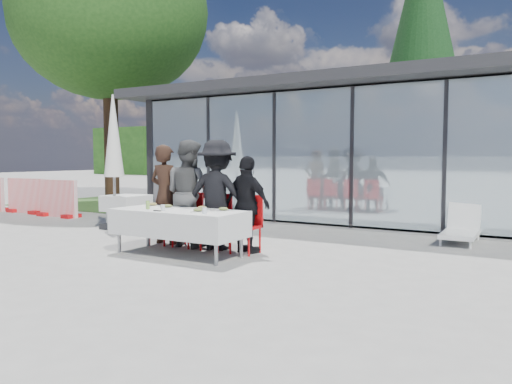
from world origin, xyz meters
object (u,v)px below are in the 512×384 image
Objects in this scene: market_umbrella at (114,144)px; dining_table at (178,223)px; diner_a at (165,194)px; plate_b at (168,207)px; deciduous_tree at (109,16)px; conifer_tree at (422,40)px; diner_chair_c at (218,219)px; plate_a at (153,205)px; diner_chair_a at (166,215)px; lounger at (461,228)px; plate_c at (202,208)px; diner_d at (247,205)px; diner_b at (189,193)px; juice_bottle at (148,205)px; diner_chair_b at (190,217)px; diner_chair_d at (248,221)px; plate_extra at (198,211)px; folded_eyeglasses at (157,211)px; spare_table_left at (126,203)px; plate_d at (223,210)px; diner_c at (217,195)px.

dining_table is at bearing -27.21° from market_umbrella.
plate_b is at bearing 134.40° from diner_a.
conifer_tree is (9.00, 7.00, -0.50)m from deciduous_tree.
diner_chair_c is 11.58m from deciduous_tree.
diner_chair_a is at bearing 105.68° from plate_a.
plate_c is at bearing -134.24° from lounger.
diner_d is 0.17× the size of deciduous_tree.
juice_bottle is (-0.16, -0.90, -0.14)m from diner_b.
diner_chair_b is 1.24m from diner_chair_d.
plate_extra is (-0.37, -0.89, 0.24)m from diner_chair_d.
plate_a is (0.15, -0.51, -0.14)m from diner_a.
diner_d reaches higher than diner_chair_a.
lounger is (6.99, 2.11, -1.66)m from market_umbrella.
plate_b is at bearing 103.11° from diner_b.
diner_chair_a is at bearing 180.00° from diner_chair_d.
dining_table is 1.38× the size of diner_d.
folded_eyeglasses reaches higher than lounger.
juice_bottle is at bearing -57.69° from plate_a.
diner_b is at bearing 134.85° from plate_extra.
conifer_tree is at bearing 69.97° from spare_table_left.
diner_a is 7.61× the size of plate_extra.
conifer_tree is (0.17, 12.99, 5.21)m from plate_d.
plate_b is 1.09m from plate_d.
diner_chair_a is at bearing 180.00° from diner_chair_b.
juice_bottle is (-1.40, -0.90, 0.00)m from diner_d.
plate_extra is at bearing -63.92° from plate_c.
spare_table_left is 0.09× the size of deciduous_tree.
plate_b and plate_c have the same top height.
diner_chair_c is at bearing -178.18° from diner_a.
diner_chair_c is 1.00× the size of diner_chair_d.
diner_chair_c is 0.33× the size of market_umbrella.
diner_c is at bearing -139.81° from lounger.
market_umbrella is at bearing 157.57° from plate_c.
diner_c reaches higher than lounger.
juice_bottle is at bearing -38.88° from spare_table_left.
diner_chair_a is 0.60× the size of diner_d.
diner_b reaches higher than diner_a.
diner_chair_b is at bearing 11.70° from diner_d.
diner_c is at bearing 48.79° from juice_bottle.
plate_extra is (0.87, -0.89, 0.24)m from diner_chair_b.
plate_a is 0.18× the size of lounger.
diner_chair_c is at bearing 49.39° from juice_bottle.
diner_a is at bearing 113.68° from juice_bottle.
deciduous_tree is at bearing -36.40° from diner_a.
diner_chair_d is 1.13× the size of spare_table_left.
market_umbrella is (-2.26, 0.88, 1.38)m from diner_chair_a.
dining_table is 9.34× the size of plate_b.
spare_table_left is (-3.42, 1.23, -0.40)m from diner_c.
diner_a is 2.58m from spare_table_left.
diner_a is at bearing -28.71° from spare_table_left.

